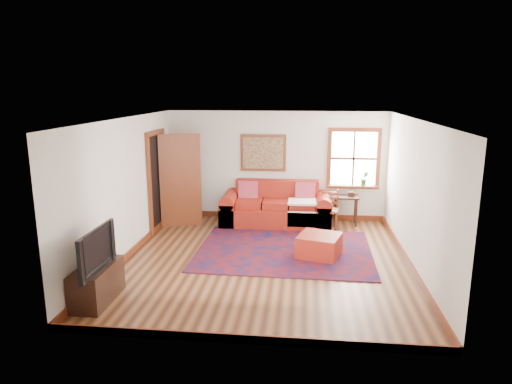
# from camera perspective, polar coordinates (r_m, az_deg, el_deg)

# --- Properties ---
(ground) EXTENTS (5.50, 5.50, 0.00)m
(ground) POSITION_cam_1_polar(r_m,az_deg,el_deg) (8.23, 1.20, -8.53)
(ground) COLOR #412111
(ground) RESTS_ON ground
(room_envelope) EXTENTS (5.04, 5.54, 2.52)m
(room_envelope) POSITION_cam_1_polar(r_m,az_deg,el_deg) (7.79, 1.27, 2.89)
(room_envelope) COLOR silver
(room_envelope) RESTS_ON ground
(window) EXTENTS (1.18, 0.20, 1.38)m
(window) POSITION_cam_1_polar(r_m,az_deg,el_deg) (10.53, 12.25, 3.35)
(window) COLOR white
(window) RESTS_ON ground
(doorway) EXTENTS (0.89, 1.08, 2.14)m
(doorway) POSITION_cam_1_polar(r_m,az_deg,el_deg) (10.03, -10.52, 1.54)
(doorway) COLOR black
(doorway) RESTS_ON ground
(framed_artwork) EXTENTS (1.05, 0.07, 0.85)m
(framed_artwork) POSITION_cam_1_polar(r_m,az_deg,el_deg) (10.49, 0.90, 4.91)
(framed_artwork) COLOR maroon
(framed_artwork) RESTS_ON ground
(persian_rug) EXTENTS (3.28, 2.64, 0.02)m
(persian_rug) POSITION_cam_1_polar(r_m,az_deg,el_deg) (8.70, 3.55, -7.26)
(persian_rug) COLOR #5F0D0D
(persian_rug) RESTS_ON ground
(red_leather_sofa) EXTENTS (2.44, 1.01, 0.95)m
(red_leather_sofa) POSITION_cam_1_polar(r_m,az_deg,el_deg) (10.29, 2.55, -2.28)
(red_leather_sofa) COLOR maroon
(red_leather_sofa) RESTS_ON ground
(red_ottoman) EXTENTS (0.88, 0.88, 0.41)m
(red_ottoman) POSITION_cam_1_polar(r_m,az_deg,el_deg) (8.42, 7.91, -6.66)
(red_ottoman) COLOR maroon
(red_ottoman) RESTS_ON ground
(side_table) EXTENTS (0.55, 0.41, 0.66)m
(side_table) POSITION_cam_1_polar(r_m,az_deg,el_deg) (10.36, 11.18, -1.15)
(side_table) COLOR black
(side_table) RESTS_ON ground
(ladder_back_chair) EXTENTS (0.45, 0.43, 0.85)m
(ladder_back_chair) POSITION_cam_1_polar(r_m,az_deg,el_deg) (10.05, 9.12, -1.97)
(ladder_back_chair) COLOR tan
(ladder_back_chair) RESTS_ON ground
(media_cabinet) EXTENTS (0.44, 0.97, 0.53)m
(media_cabinet) POSITION_cam_1_polar(r_m,az_deg,el_deg) (7.04, -19.26, -10.76)
(media_cabinet) COLOR black
(media_cabinet) RESTS_ON ground
(television) EXTENTS (0.14, 1.05, 0.61)m
(television) POSITION_cam_1_polar(r_m,az_deg,el_deg) (6.69, -20.05, -6.81)
(television) COLOR black
(television) RESTS_ON media_cabinet
(candle_hurricane) EXTENTS (0.12, 0.12, 0.18)m
(candle_hurricane) POSITION_cam_1_polar(r_m,az_deg,el_deg) (7.22, -17.81, -7.06)
(candle_hurricane) COLOR silver
(candle_hurricane) RESTS_ON media_cabinet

